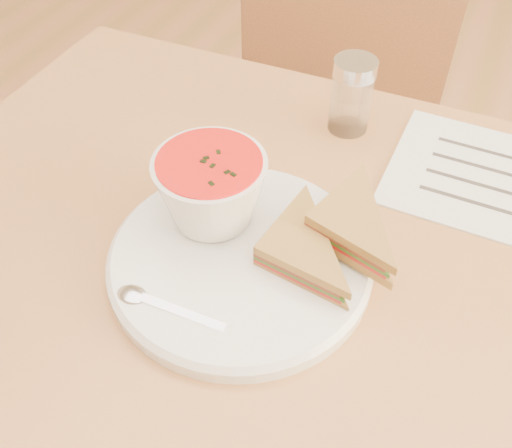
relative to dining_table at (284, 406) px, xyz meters
The scene contains 9 objects.
dining_table is the anchor object (origin of this frame).
chair_far 0.47m from the dining_table, 100.80° to the left, with size 0.42×0.42×0.94m, color brown, non-canonical shape.
plate 0.39m from the dining_table, 143.49° to the right, with size 0.29×0.29×0.02m, color white, non-canonical shape.
soup_bowl 0.45m from the dining_table, behind, with size 0.12×0.12×0.08m, color white, non-canonical shape.
sandwich_half_a 0.41m from the dining_table, 123.11° to the right, with size 0.11×0.11×0.03m, color #B68D40, non-canonical shape.
sandwich_half_b 0.42m from the dining_table, 22.32° to the left, with size 0.11×0.11×0.03m, color #B68D40, non-canonical shape.
spoon 0.42m from the dining_table, 120.88° to the right, with size 0.17×0.03×0.01m, color silver, non-canonical shape.
paper_menu 0.47m from the dining_table, 46.89° to the left, with size 0.28×0.21×0.00m, color white, non-canonical shape.
condiment_shaker 0.49m from the dining_table, 94.16° to the left, with size 0.06×0.06×0.10m, color silver, non-canonical shape.
Camera 1 is at (0.12, -0.39, 1.24)m, focal length 40.00 mm.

